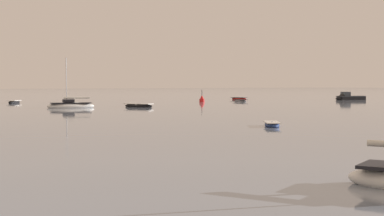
{
  "coord_description": "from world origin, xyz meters",
  "views": [
    {
      "loc": [
        -38.16,
        -3.45,
        3.09
      ],
      "look_at": [
        -7.81,
        43.31,
        0.78
      ],
      "focal_mm": 53.58,
      "sensor_mm": 36.0,
      "label": 1
    }
  ],
  "objects": [
    {
      "name": "rowboat_moored_1",
      "position": [
        33.37,
        89.13,
        0.16
      ],
      "size": [
        1.94,
        3.98,
        0.6
      ],
      "rotation": [
        0.0,
        0.0,
        1.74
      ],
      "color": "red",
      "rests_on": "ground"
    },
    {
      "name": "rowboat_moored_0",
      "position": [
        -1.84,
        65.9,
        0.19
      ],
      "size": [
        3.38,
        4.53,
        0.69
      ],
      "rotation": [
        0.0,
        0.0,
        2.07
      ],
      "color": "black",
      "rests_on": "ground"
    },
    {
      "name": "rowboat_moored_2",
      "position": [
        25.12,
        78.07,
        0.15
      ],
      "size": [
        1.47,
        3.56,
        0.55
      ],
      "rotation": [
        0.0,
        0.0,
        1.49
      ],
      "color": "gray",
      "rests_on": "ground"
    },
    {
      "name": "rowboat_moored_5",
      "position": [
        -10.38,
        28.54,
        0.13
      ],
      "size": [
        2.55,
        3.08,
        0.48
      ],
      "rotation": [
        0.0,
        0.0,
        0.97
      ],
      "color": "navy",
      "rests_on": "ground"
    },
    {
      "name": "rowboat_moored_3",
      "position": [
        -11.37,
        91.9,
        0.17
      ],
      "size": [
        3.39,
        4.13,
        0.64
      ],
      "rotation": [
        0.0,
        0.0,
        0.98
      ],
      "color": "black",
      "rests_on": "ground"
    },
    {
      "name": "channel_buoy",
      "position": [
        17.82,
        79.6,
        0.46
      ],
      "size": [
        0.9,
        0.9,
        2.3
      ],
      "color": "red",
      "rests_on": "ground"
    },
    {
      "name": "motorboat_moored_1",
      "position": [
        49.63,
        75.19,
        0.36
      ],
      "size": [
        6.67,
        3.75,
        2.41
      ],
      "rotation": [
        0.0,
        0.0,
        2.88
      ],
      "color": "black",
      "rests_on": "ground"
    },
    {
      "name": "sailboat_moored_0",
      "position": [
        -10.6,
        68.34,
        0.3
      ],
      "size": [
        6.44,
        3.33,
        6.9
      ],
      "rotation": [
        0.0,
        0.0,
        2.9
      ],
      "color": "white",
      "rests_on": "ground"
    }
  ]
}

